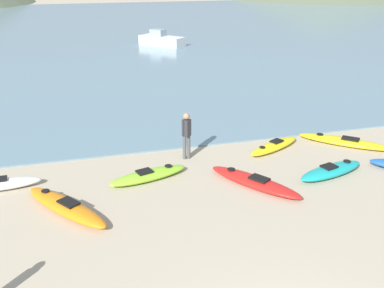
{
  "coord_description": "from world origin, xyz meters",
  "views": [
    {
      "loc": [
        -3.21,
        -4.49,
        6.47
      ],
      "look_at": [
        0.87,
        9.82,
        0.5
      ],
      "focal_mm": 42.0,
      "sensor_mm": 36.0,
      "label": 1
    }
  ],
  "objects_px": {
    "kayak_on_sand_1": "(331,171)",
    "kayak_on_sand_6": "(65,206)",
    "kayak_on_sand_0": "(345,142)",
    "kayak_on_sand_8": "(274,146)",
    "moored_boat_0": "(161,40)",
    "kayak_on_sand_4": "(148,175)",
    "person_near_waterline": "(187,133)",
    "kayak_on_sand_5": "(254,182)"
  },
  "relations": [
    {
      "from": "kayak_on_sand_5",
      "to": "kayak_on_sand_4",
      "type": "bearing_deg",
      "value": 156.33
    },
    {
      "from": "kayak_on_sand_1",
      "to": "person_near_waterline",
      "type": "xyz_separation_m",
      "value": [
        -4.22,
        2.63,
        0.81
      ]
    },
    {
      "from": "kayak_on_sand_4",
      "to": "person_near_waterline",
      "type": "distance_m",
      "value": 2.24
    },
    {
      "from": "kayak_on_sand_6",
      "to": "kayak_on_sand_8",
      "type": "bearing_deg",
      "value": 18.75
    },
    {
      "from": "kayak_on_sand_4",
      "to": "kayak_on_sand_8",
      "type": "height_order",
      "value": "kayak_on_sand_4"
    },
    {
      "from": "kayak_on_sand_6",
      "to": "moored_boat_0",
      "type": "bearing_deg",
      "value": 72.11
    },
    {
      "from": "kayak_on_sand_0",
      "to": "kayak_on_sand_4",
      "type": "distance_m",
      "value": 7.89
    },
    {
      "from": "person_near_waterline",
      "to": "moored_boat_0",
      "type": "relative_size",
      "value": 0.43
    },
    {
      "from": "kayak_on_sand_6",
      "to": "kayak_on_sand_8",
      "type": "height_order",
      "value": "kayak_on_sand_6"
    },
    {
      "from": "kayak_on_sand_5",
      "to": "moored_boat_0",
      "type": "distance_m",
      "value": 26.41
    },
    {
      "from": "kayak_on_sand_8",
      "to": "moored_boat_0",
      "type": "xyz_separation_m",
      "value": [
        0.85,
        23.69,
        0.38
      ]
    },
    {
      "from": "kayak_on_sand_6",
      "to": "kayak_on_sand_1",
      "type": "bearing_deg",
      "value": 0.35
    },
    {
      "from": "moored_boat_0",
      "to": "person_near_waterline",
      "type": "bearing_deg",
      "value": -100.17
    },
    {
      "from": "kayak_on_sand_4",
      "to": "kayak_on_sand_8",
      "type": "distance_m",
      "value": 5.16
    },
    {
      "from": "moored_boat_0",
      "to": "kayak_on_sand_0",
      "type": "bearing_deg",
      "value": -85.31
    },
    {
      "from": "kayak_on_sand_0",
      "to": "moored_boat_0",
      "type": "relative_size",
      "value": 0.78
    },
    {
      "from": "kayak_on_sand_1",
      "to": "kayak_on_sand_4",
      "type": "xyz_separation_m",
      "value": [
        -5.86,
        1.34,
        -0.01
      ]
    },
    {
      "from": "kayak_on_sand_4",
      "to": "kayak_on_sand_1",
      "type": "bearing_deg",
      "value": -12.85
    },
    {
      "from": "kayak_on_sand_8",
      "to": "kayak_on_sand_1",
      "type": "bearing_deg",
      "value": -71.73
    },
    {
      "from": "person_near_waterline",
      "to": "moored_boat_0",
      "type": "height_order",
      "value": "person_near_waterline"
    },
    {
      "from": "kayak_on_sand_0",
      "to": "kayak_on_sand_1",
      "type": "height_order",
      "value": "kayak_on_sand_1"
    },
    {
      "from": "kayak_on_sand_4",
      "to": "kayak_on_sand_5",
      "type": "xyz_separation_m",
      "value": [
        3.11,
        -1.37,
        -0.0
      ]
    },
    {
      "from": "kayak_on_sand_8",
      "to": "moored_boat_0",
      "type": "relative_size",
      "value": 0.66
    },
    {
      "from": "kayak_on_sand_0",
      "to": "kayak_on_sand_6",
      "type": "height_order",
      "value": "kayak_on_sand_6"
    },
    {
      "from": "kayak_on_sand_0",
      "to": "kayak_on_sand_4",
      "type": "xyz_separation_m",
      "value": [
        -7.84,
        -0.86,
        0.01
      ]
    },
    {
      "from": "person_near_waterline",
      "to": "kayak_on_sand_6",
      "type": "bearing_deg",
      "value": -147.77
    },
    {
      "from": "kayak_on_sand_6",
      "to": "moored_boat_0",
      "type": "distance_m",
      "value": 27.62
    },
    {
      "from": "kayak_on_sand_4",
      "to": "person_near_waterline",
      "type": "bearing_deg",
      "value": 38.29
    },
    {
      "from": "kayak_on_sand_4",
      "to": "kayak_on_sand_6",
      "type": "xyz_separation_m",
      "value": [
        -2.61,
        -1.39,
        0.02
      ]
    },
    {
      "from": "kayak_on_sand_0",
      "to": "kayak_on_sand_8",
      "type": "bearing_deg",
      "value": 173.02
    },
    {
      "from": "kayak_on_sand_5",
      "to": "moored_boat_0",
      "type": "bearing_deg",
      "value": 84.01
    },
    {
      "from": "kayak_on_sand_1",
      "to": "person_near_waterline",
      "type": "bearing_deg",
      "value": 148.09
    },
    {
      "from": "kayak_on_sand_5",
      "to": "kayak_on_sand_6",
      "type": "distance_m",
      "value": 5.73
    },
    {
      "from": "kayak_on_sand_1",
      "to": "kayak_on_sand_6",
      "type": "xyz_separation_m",
      "value": [
        -8.47,
        -0.05,
        0.01
      ]
    },
    {
      "from": "kayak_on_sand_1",
      "to": "moored_boat_0",
      "type": "distance_m",
      "value": 26.24
    },
    {
      "from": "kayak_on_sand_5",
      "to": "kayak_on_sand_8",
      "type": "height_order",
      "value": "kayak_on_sand_5"
    },
    {
      "from": "kayak_on_sand_0",
      "to": "moored_boat_0",
      "type": "distance_m",
      "value": 24.12
    },
    {
      "from": "kayak_on_sand_6",
      "to": "kayak_on_sand_4",
      "type": "bearing_deg",
      "value": 27.96
    },
    {
      "from": "kayak_on_sand_0",
      "to": "kayak_on_sand_8",
      "type": "relative_size",
      "value": 1.19
    },
    {
      "from": "kayak_on_sand_4",
      "to": "kayak_on_sand_6",
      "type": "bearing_deg",
      "value": -152.04
    },
    {
      "from": "kayak_on_sand_4",
      "to": "kayak_on_sand_6",
      "type": "relative_size",
      "value": 0.87
    },
    {
      "from": "kayak_on_sand_0",
      "to": "kayak_on_sand_5",
      "type": "relative_size",
      "value": 0.97
    }
  ]
}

